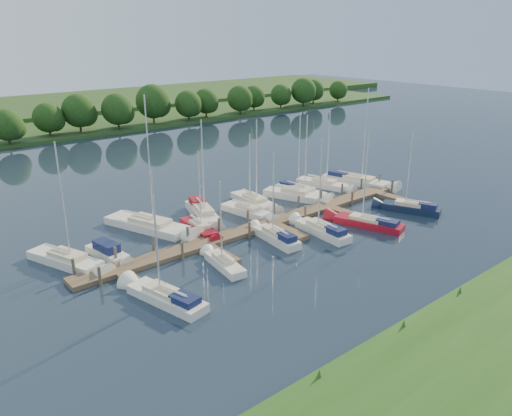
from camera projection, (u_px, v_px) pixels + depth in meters
ground at (330, 251)px, 43.52m from camera, size 260.00×260.00×0.00m
dock at (274, 225)px, 48.77m from camera, size 40.00×6.00×0.40m
mooring_pilings at (267, 218)px, 49.46m from camera, size 38.24×2.84×2.00m
far_shore at (47, 126)px, 98.00m from camera, size 180.00×30.00×0.60m
distant_hill at (12, 109)px, 116.06m from camera, size 220.00×40.00×1.40m
treeline at (57, 116)px, 85.88m from camera, size 147.32×9.88×8.25m
sailboat_n_0 at (69, 262)px, 40.90m from camera, size 4.41×8.35×10.75m
motorboat at (108, 254)px, 42.21m from camera, size 2.19×5.36×1.71m
sailboat_n_2 at (152, 227)px, 48.07m from camera, size 5.50×10.56×13.37m
sailboat_n_3 at (200, 229)px, 47.59m from camera, size 2.15×6.47×8.29m
sailboat_n_4 at (203, 214)px, 51.19m from camera, size 3.94×8.22×10.64m
sailboat_n_5 at (248, 212)px, 51.96m from camera, size 2.59×6.99×8.97m
sailboat_n_6 at (255, 202)px, 54.96m from camera, size 2.28×7.74×9.85m
sailboat_n_7 at (296, 196)px, 56.91m from camera, size 4.23×7.89×10.31m
sailboat_n_8 at (302, 191)px, 58.59m from camera, size 2.55×7.71×9.65m
sailboat_n_9 at (325, 185)px, 61.10m from camera, size 3.42×7.61×9.69m
sailboat_n_10 at (359, 182)px, 62.37m from camera, size 4.29×9.82×12.24m
sailboat_s_0 at (164, 297)px, 35.46m from camera, size 3.29×7.84×9.89m
sailboat_s_1 at (223, 263)px, 40.64m from camera, size 2.02×5.83×7.54m
sailboat_s_2 at (275, 237)px, 45.57m from camera, size 2.10×6.63×8.66m
sailboat_s_3 at (321, 231)px, 47.10m from camera, size 2.05×7.22×9.36m
sailboat_s_4 at (366, 223)px, 49.09m from camera, size 3.87×7.94×10.02m
sailboat_s_5 at (409, 209)px, 52.92m from camera, size 3.90×6.93×9.17m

